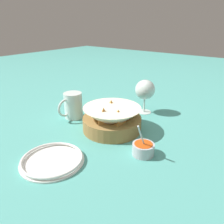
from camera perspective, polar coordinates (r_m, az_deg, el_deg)
The scene contains 6 objects.
ground_plane at distance 0.80m, azimuth -1.76°, elevation -4.27°, with size 4.00×4.00×0.00m, color teal.
food_basket at distance 0.78m, azimuth 0.04°, elevation -1.95°, with size 0.21×0.21×0.10m.
sauce_cup at distance 0.65m, azimuth 8.15°, elevation -9.41°, with size 0.07×0.07×0.11m.
wine_glass at distance 0.92m, azimuth 8.62°, elevation 5.54°, with size 0.08×0.08×0.14m.
beer_mug at distance 0.89m, azimuth -10.22°, elevation 1.43°, with size 0.11×0.07×0.10m.
side_plate at distance 0.64m, azimuth -15.35°, elevation -11.96°, with size 0.18×0.18×0.01m.
Camera 1 is at (0.55, 0.46, 0.37)m, focal length 35.00 mm.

